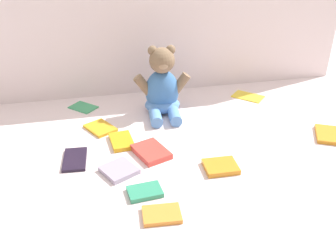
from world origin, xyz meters
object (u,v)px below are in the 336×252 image
(book_case_8, at_px, (221,167))
(book_case_10, at_px, (100,128))
(teddy_bear, at_px, (162,89))
(book_case_0, at_px, (151,152))
(book_case_4, at_px, (162,215))
(book_case_5, at_px, (83,107))
(book_case_7, at_px, (145,192))
(book_case_1, at_px, (75,159))
(book_case_2, at_px, (248,96))
(book_case_6, at_px, (122,141))
(book_case_3, at_px, (327,135))
(book_case_9, at_px, (119,170))

(book_case_8, height_order, book_case_10, book_case_8)
(teddy_bear, xyz_separation_m, book_case_0, (-0.10, -0.29, -0.09))
(book_case_4, bearing_deg, book_case_5, -160.83)
(book_case_8, xyz_separation_m, book_case_10, (-0.35, 0.33, -0.00))
(book_case_5, bearing_deg, book_case_4, -120.75)
(teddy_bear, distance_m, book_case_4, 0.61)
(book_case_7, relative_size, book_case_8, 0.94)
(book_case_0, bearing_deg, book_case_1, -23.77)
(book_case_1, distance_m, book_case_4, 0.38)
(book_case_0, bearing_deg, book_case_2, -164.29)
(book_case_6, bearing_deg, book_case_8, -42.69)
(book_case_1, relative_size, book_case_3, 1.03)
(book_case_5, height_order, book_case_10, same)
(book_case_5, relative_size, book_case_8, 1.02)
(book_case_4, relative_size, book_case_10, 0.91)
(book_case_9, relative_size, book_case_10, 0.87)
(book_case_1, xyz_separation_m, book_case_6, (0.16, 0.08, 0.00))
(teddy_bear, bearing_deg, book_case_1, -136.30)
(book_case_9, bearing_deg, book_case_1, 27.83)
(book_case_0, distance_m, book_case_9, 0.14)
(book_case_0, xyz_separation_m, book_case_2, (0.49, 0.35, -0.01))
(book_case_9, bearing_deg, book_case_3, -112.67)
(book_case_7, relative_size, book_case_9, 0.99)
(book_case_3, xyz_separation_m, book_case_8, (-0.43, -0.11, 0.00))
(teddy_bear, bearing_deg, book_case_8, -72.27)
(book_case_6, height_order, book_case_8, book_case_8)
(book_case_8, bearing_deg, book_case_4, 129.29)
(book_case_8, bearing_deg, book_case_9, 82.56)
(book_case_5, distance_m, book_case_10, 0.20)
(book_case_4, xyz_separation_m, book_case_9, (-0.09, 0.22, 0.00))
(book_case_6, relative_size, book_case_9, 1.18)
(book_case_6, distance_m, book_case_7, 0.29)
(book_case_3, xyz_separation_m, book_case_7, (-0.68, -0.18, -0.00))
(book_case_2, relative_size, book_case_9, 1.32)
(book_case_7, xyz_separation_m, book_case_8, (0.25, 0.07, 0.00))
(book_case_3, distance_m, book_case_9, 0.74)
(book_case_7, xyz_separation_m, book_case_10, (-0.10, 0.40, -0.00))
(book_case_3, xyz_separation_m, book_case_4, (-0.65, -0.28, -0.00))
(teddy_bear, height_order, book_case_8, teddy_bear)
(book_case_4, bearing_deg, book_case_2, 145.96)
(book_case_1, bearing_deg, teddy_bear, -136.61)
(book_case_1, relative_size, book_case_2, 1.01)
(book_case_5, distance_m, book_case_6, 0.33)
(book_case_0, height_order, book_case_9, book_case_0)
(book_case_7, bearing_deg, book_case_10, -171.17)
(book_case_0, bearing_deg, book_case_8, 126.88)
(teddy_bear, xyz_separation_m, book_case_8, (0.10, -0.42, -0.09))
(book_case_0, relative_size, book_case_6, 1.11)
(book_case_5, relative_size, book_case_9, 1.08)
(book_case_6, xyz_separation_m, book_case_10, (-0.07, 0.11, -0.00))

